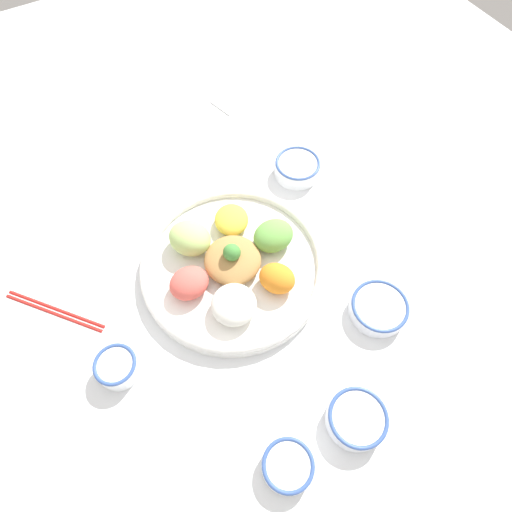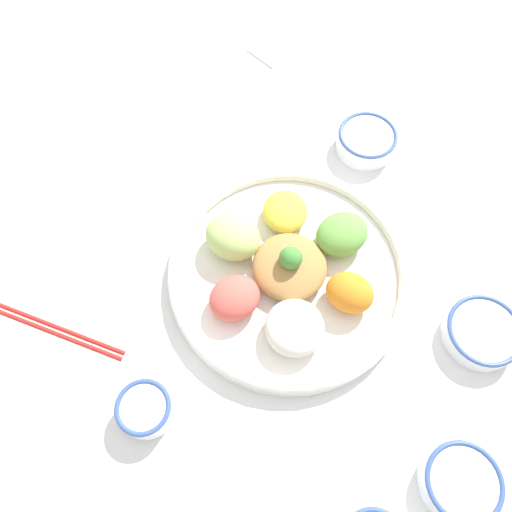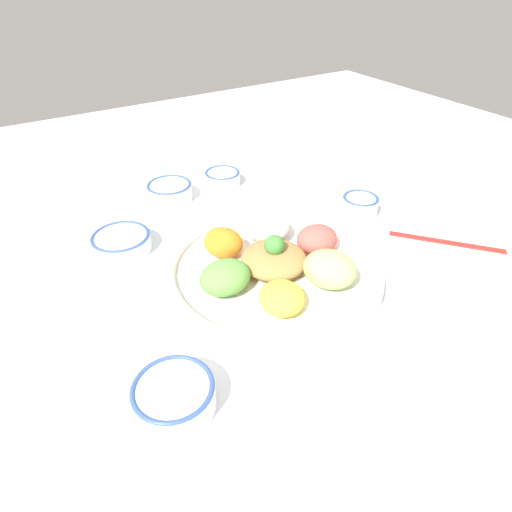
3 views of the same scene
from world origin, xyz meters
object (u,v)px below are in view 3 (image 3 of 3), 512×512
object	(u,v)px
rice_bowl_blue	(360,205)
sauce_bowl_dark	(170,190)
salad_platter	(274,266)
sauce_bowl_far	(223,177)
sauce_bowl_red	(174,395)
rice_bowl_plain	(121,241)
chopsticks_pair_near	(446,241)

from	to	relation	value
rice_bowl_blue	sauce_bowl_dark	world-z (taller)	rice_bowl_blue
salad_platter	rice_bowl_blue	bearing A→B (deg)	-163.35
sauce_bowl_far	sauce_bowl_red	bearing A→B (deg)	56.16
rice_bowl_blue	salad_platter	bearing A→B (deg)	16.65
sauce_bowl_red	sauce_bowl_far	world-z (taller)	sauce_bowl_red
salad_platter	rice_bowl_plain	distance (m)	0.32
salad_platter	sauce_bowl_red	distance (m)	0.31
rice_bowl_plain	sauce_bowl_far	bearing A→B (deg)	-153.87
rice_bowl_blue	sauce_bowl_far	distance (m)	0.36
rice_bowl_blue	sauce_bowl_red	bearing A→B (deg)	23.86
rice_bowl_blue	sauce_bowl_dark	distance (m)	0.45
salad_platter	rice_bowl_blue	distance (m)	0.31
salad_platter	sauce_bowl_far	size ratio (longest dim) A/B	4.41
sauce_bowl_red	chopsticks_pair_near	bearing A→B (deg)	-174.23
chopsticks_pair_near	rice_bowl_plain	bearing A→B (deg)	-159.99
sauce_bowl_dark	chopsticks_pair_near	world-z (taller)	sauce_bowl_dark
sauce_bowl_red	rice_bowl_blue	size ratio (longest dim) A/B	1.36
sauce_bowl_red	sauce_bowl_dark	bearing A→B (deg)	-112.13
rice_bowl_plain	chopsticks_pair_near	xyz separation A→B (m)	(-0.58, 0.33, -0.02)
salad_platter	chopsticks_pair_near	bearing A→B (deg)	165.39
salad_platter	rice_bowl_blue	size ratio (longest dim) A/B	4.90
sauce_bowl_dark	chopsticks_pair_near	distance (m)	0.63
chopsticks_pair_near	sauce_bowl_dark	bearing A→B (deg)	-179.68
sauce_bowl_red	rice_bowl_blue	world-z (taller)	rice_bowl_blue
rice_bowl_blue	sauce_bowl_far	world-z (taller)	rice_bowl_blue
rice_bowl_plain	chopsticks_pair_near	distance (m)	0.67
rice_bowl_blue	chopsticks_pair_near	xyz separation A→B (m)	(-0.07, 0.18, -0.02)
sauce_bowl_dark	rice_bowl_plain	distance (m)	0.22
sauce_bowl_red	rice_bowl_plain	distance (m)	0.40
salad_platter	sauce_bowl_dark	distance (m)	0.39
rice_bowl_blue	sauce_bowl_dark	bearing A→B (deg)	-41.52
sauce_bowl_red	rice_bowl_plain	xyz separation A→B (m)	(-0.06, -0.40, -0.00)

